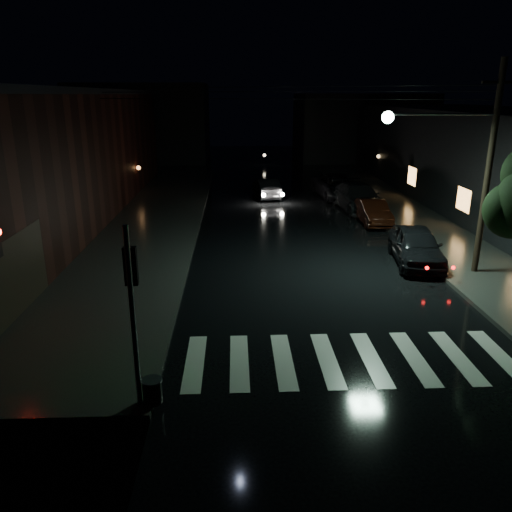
{
  "coord_description": "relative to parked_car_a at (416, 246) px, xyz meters",
  "views": [
    {
      "loc": [
        -0.06,
        -11.45,
        6.88
      ],
      "look_at": [
        0.64,
        4.82,
        1.6
      ],
      "focal_mm": 35.0,
      "sensor_mm": 36.0,
      "label": 1
    }
  ],
  "objects": [
    {
      "name": "parked_car_d",
      "position": [
        -0.5,
        14.28,
        0.03
      ],
      "size": [
        3.25,
        6.06,
        1.62
      ],
      "primitive_type": "imported",
      "rotation": [
        0.0,
        0.0,
        0.1
      ],
      "color": "black",
      "rests_on": "ground"
    },
    {
      "name": "ground",
      "position": [
        -7.59,
        -8.47,
        -0.78
      ],
      "size": [
        120.0,
        120.0,
        0.0
      ],
      "primitive_type": "plane",
      "color": "black",
      "rests_on": "ground"
    },
    {
      "name": "building_left",
      "position": [
        -19.59,
        7.53,
        2.72
      ],
      "size": [
        10.0,
        36.0,
        7.0
      ],
      "primitive_type": "cube",
      "color": "black",
      "rests_on": "ground"
    },
    {
      "name": "parked_car_c",
      "position": [
        0.01,
        10.41,
        0.03
      ],
      "size": [
        2.78,
        5.8,
        1.63
      ],
      "primitive_type": "imported",
      "rotation": [
        0.0,
        0.0,
        0.09
      ],
      "color": "black",
      "rests_on": "ground"
    },
    {
      "name": "oncoming_car",
      "position": [
        -5.45,
        14.56,
        -0.11
      ],
      "size": [
        1.91,
        4.25,
        1.35
      ],
      "primitive_type": "imported",
      "rotation": [
        0.0,
        0.0,
        3.26
      ],
      "color": "black",
      "rests_on": "ground"
    },
    {
      "name": "crosswalk",
      "position": [
        -4.59,
        -7.97,
        -0.78
      ],
      "size": [
        9.0,
        3.0,
        0.01
      ],
      "primitive_type": "cube",
      "color": "beige",
      "rests_on": "ground"
    },
    {
      "name": "signal_pole_corner",
      "position": [
        -9.74,
        -9.93,
        0.76
      ],
      "size": [
        0.68,
        0.61,
        4.2
      ],
      "color": "slate",
      "rests_on": "ground"
    },
    {
      "name": "sidewalk_left",
      "position": [
        -12.59,
        5.53,
        -0.71
      ],
      "size": [
        6.0,
        44.0,
        0.15
      ],
      "primitive_type": "cube",
      "color": "#282826",
      "rests_on": "ground"
    },
    {
      "name": "building_far_right",
      "position": [
        6.41,
        36.53,
        2.72
      ],
      "size": [
        14.0,
        10.0,
        7.0
      ],
      "primitive_type": "cube",
      "color": "black",
      "rests_on": "ground"
    },
    {
      "name": "sidewalk_right",
      "position": [
        2.41,
        5.53,
        -0.71
      ],
      "size": [
        4.0,
        44.0,
        0.15
      ],
      "primitive_type": "cube",
      "color": "#282826",
      "rests_on": "ground"
    },
    {
      "name": "parked_car_a",
      "position": [
        0.0,
        0.0,
        0.0
      ],
      "size": [
        2.47,
        4.81,
        1.57
      ],
      "primitive_type": "imported",
      "rotation": [
        0.0,
        0.0,
        -0.14
      ],
      "color": "black",
      "rests_on": "ground"
    },
    {
      "name": "building_far_left",
      "position": [
        -17.59,
        36.53,
        3.22
      ],
      "size": [
        14.0,
        10.0,
        8.0
      ],
      "primitive_type": "cube",
      "color": "black",
      "rests_on": "ground"
    },
    {
      "name": "utility_pole",
      "position": [
        1.24,
        -1.47,
        3.82
      ],
      "size": [
        4.92,
        0.44,
        8.0
      ],
      "color": "black",
      "rests_on": "ground"
    },
    {
      "name": "parked_car_b",
      "position": [
        0.0,
        6.93,
        -0.13
      ],
      "size": [
        1.41,
        4.0,
        1.31
      ],
      "primitive_type": "imported",
      "rotation": [
        0.0,
        0.0,
        -0.01
      ],
      "color": "black",
      "rests_on": "ground"
    }
  ]
}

